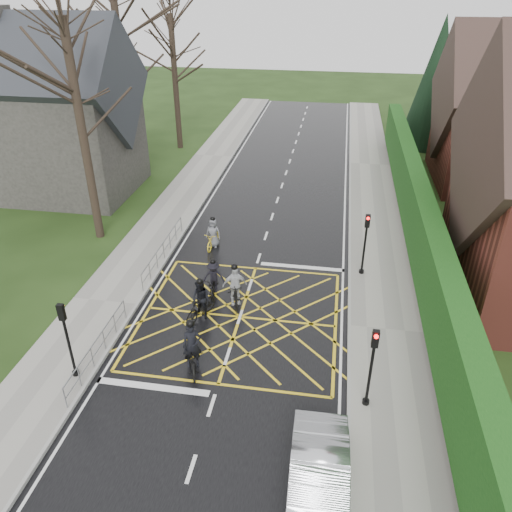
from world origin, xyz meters
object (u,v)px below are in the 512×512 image
(cyclist_rear, at_px, (192,352))
(car, at_px, (318,484))
(cyclist_mid, at_px, (214,281))
(cyclist_front, at_px, (235,290))
(cyclist_lead, at_px, (213,237))
(cyclist_back, at_px, (201,303))

(cyclist_rear, bearing_deg, car, -65.04)
(cyclist_rear, height_order, cyclist_mid, cyclist_rear)
(cyclist_rear, relative_size, cyclist_front, 1.09)
(cyclist_rear, xyz_separation_m, car, (4.83, -4.67, 0.08))
(cyclist_mid, relative_size, cyclist_lead, 1.02)
(cyclist_back, distance_m, cyclist_mid, 1.91)
(cyclist_lead, xyz_separation_m, car, (6.26, -13.76, 0.16))
(car, bearing_deg, cyclist_mid, 117.10)
(cyclist_front, xyz_separation_m, cyclist_lead, (-2.16, 4.93, -0.14))
(cyclist_back, height_order, car, cyclist_back)
(cyclist_back, relative_size, cyclist_mid, 1.06)
(cyclist_mid, xyz_separation_m, cyclist_lead, (-1.04, 4.22, -0.03))
(cyclist_rear, relative_size, cyclist_mid, 1.22)
(cyclist_rear, height_order, cyclist_front, cyclist_rear)
(cyclist_front, height_order, cyclist_lead, cyclist_front)
(cyclist_lead, relative_size, car, 0.40)
(cyclist_rear, bearing_deg, cyclist_lead, 77.89)
(cyclist_back, distance_m, cyclist_front, 1.69)
(car, bearing_deg, cyclist_rear, 134.43)
(cyclist_lead, bearing_deg, car, -61.03)
(cyclist_rear, distance_m, cyclist_mid, 4.89)
(cyclist_back, xyz_separation_m, cyclist_mid, (0.08, 1.91, -0.09))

